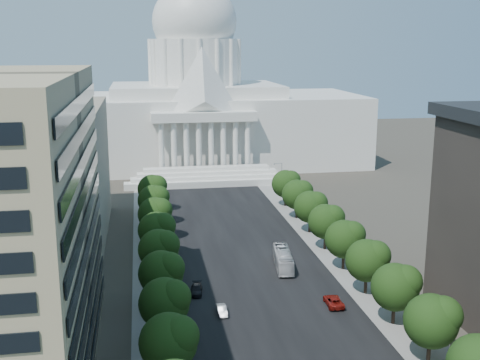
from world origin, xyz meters
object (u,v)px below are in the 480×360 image
car_silver (222,310)px  car_red (334,301)px  car_dark_b (197,290)px  city_bus (283,259)px

car_silver → car_red: size_ratio=0.72×
car_dark_b → car_silver: bearing=-62.0°
car_dark_b → car_red: bearing=-13.7°
car_red → car_dark_b: bearing=-19.0°
car_silver → city_bus: (14.87, 18.94, 1.07)m
car_silver → car_red: bearing=-1.1°
car_silver → city_bus: city_bus is taller
car_red → city_bus: size_ratio=0.45×
car_red → city_bus: (-4.27, 18.81, 0.96)m
car_red → car_dark_b: 24.14m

